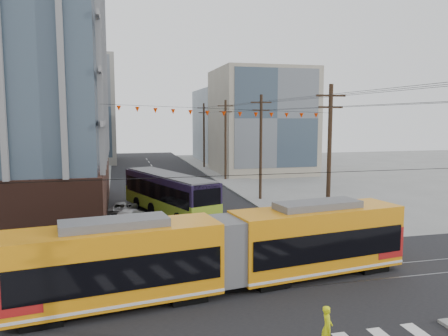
% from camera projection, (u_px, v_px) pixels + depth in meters
% --- Properties ---
extents(ground, '(160.00, 160.00, 0.00)m').
position_uv_depth(ground, '(267.00, 320.00, 18.88)').
color(ground, slate).
extents(bg_bldg_nw_near, '(18.00, 16.00, 18.00)m').
position_uv_depth(bg_bldg_nw_near, '(39.00, 115.00, 63.86)').
color(bg_bldg_nw_near, '#8C99A5').
rests_on(bg_bldg_nw_near, ground).
extents(bg_bldg_ne_near, '(14.00, 14.00, 16.00)m').
position_uv_depth(bg_bldg_ne_near, '(261.00, 121.00, 68.04)').
color(bg_bldg_ne_near, gray).
rests_on(bg_bldg_ne_near, ground).
extents(bg_bldg_nw_far, '(16.00, 18.00, 20.00)m').
position_uv_depth(bg_bldg_nw_far, '(73.00, 110.00, 83.74)').
color(bg_bldg_nw_far, gray).
rests_on(bg_bldg_nw_far, ground).
extents(bg_bldg_ne_far, '(16.00, 16.00, 14.00)m').
position_uv_depth(bg_bldg_ne_far, '(238.00, 125.00, 87.91)').
color(bg_bldg_ne_far, '#8C99A5').
rests_on(bg_bldg_ne_far, ground).
extents(utility_pole_far, '(0.30, 0.30, 11.00)m').
position_uv_depth(utility_pole_far, '(204.00, 136.00, 74.24)').
color(utility_pole_far, black).
rests_on(utility_pole_far, ground).
extents(streetcar, '(20.79, 5.82, 3.97)m').
position_uv_depth(streetcar, '(226.00, 251.00, 22.07)').
color(streetcar, orange).
rests_on(streetcar, ground).
extents(city_bus, '(7.24, 13.39, 3.74)m').
position_uv_depth(city_bus, '(169.00, 194.00, 39.21)').
color(city_bus, '#1D1430').
rests_on(city_bus, ground).
extents(parked_car_silver, '(3.06, 4.71, 1.47)m').
position_uv_depth(parked_car_silver, '(125.00, 232.00, 30.36)').
color(parked_car_silver, '#ACB1BA').
rests_on(parked_car_silver, ground).
extents(parked_car_white, '(3.36, 4.89, 1.32)m').
position_uv_depth(parked_car_white, '(130.00, 217.00, 35.47)').
color(parked_car_white, silver).
rests_on(parked_car_white, ground).
extents(parked_car_grey, '(2.99, 4.57, 1.17)m').
position_uv_depth(parked_car_grey, '(123.00, 208.00, 39.16)').
color(parked_car_grey, gray).
rests_on(parked_car_grey, ground).
extents(pedestrian, '(0.62, 0.72, 1.67)m').
position_uv_depth(pedestrian, '(327.00, 327.00, 16.48)').
color(pedestrian, '#D8E010').
rests_on(pedestrian, ground).
extents(jersey_barrier, '(1.47, 3.90, 0.76)m').
position_uv_depth(jersey_barrier, '(312.00, 226.00, 33.50)').
color(jersey_barrier, slate).
rests_on(jersey_barrier, ground).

